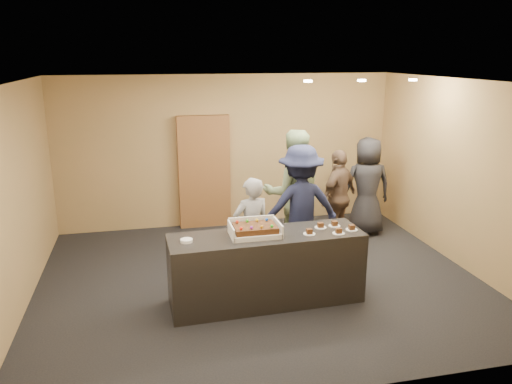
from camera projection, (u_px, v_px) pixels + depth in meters
room at (260, 186)px, 6.60m from camera, size 6.04×6.00×2.70m
serving_counter at (266, 268)px, 6.22m from camera, size 2.42×0.78×0.90m
storage_cabinet at (204, 172)px, 8.86m from camera, size 0.91×0.15×2.01m
cake_box at (255, 231)px, 6.08m from camera, size 0.61×0.42×0.18m
sheet_cake at (255, 228)px, 6.05m from camera, size 0.52×0.36×0.11m
plate_stack at (187, 241)px, 5.85m from camera, size 0.14×0.14×0.04m
slice_a at (309, 232)px, 6.11m from camera, size 0.15×0.15×0.07m
slice_b at (321, 226)px, 6.33m from camera, size 0.15×0.15×0.07m
slice_c at (339, 232)px, 6.13m from camera, size 0.15×0.15×0.07m
slice_d at (334, 224)px, 6.39m from camera, size 0.15×0.15×0.07m
slice_e at (352, 228)px, 6.25m from camera, size 0.15×0.15×0.07m
person_server_grey at (251, 230)px, 6.76m from camera, size 0.60×0.46×1.46m
person_sage_man at (293, 193)px, 7.64m from camera, size 1.00×0.80×1.95m
person_navy_man at (300, 207)px, 7.20m from camera, size 1.17×0.68×1.81m
person_brown_extra at (339, 197)px, 8.13m from camera, size 0.97×0.84×1.56m
person_dark_suit at (367, 186)px, 8.53m from camera, size 0.88×0.62×1.69m
ceiling_spotlights at (362, 80)px, 7.06m from camera, size 1.72×0.12×0.03m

